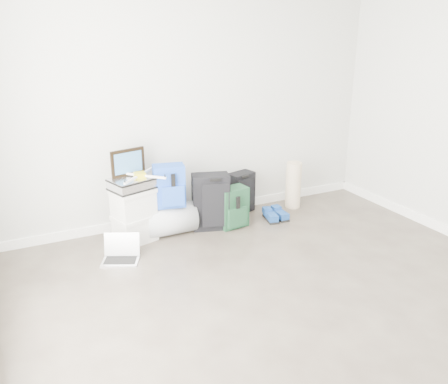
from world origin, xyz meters
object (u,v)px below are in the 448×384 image
large_suitcase (211,202)px  carry_on (241,192)px  duffel_bag (170,220)px  boxes_stack (134,215)px  laptop (121,254)px  briefcase (132,184)px

large_suitcase → carry_on: 0.60m
duffel_bag → boxes_stack: bearing=-180.0°
boxes_stack → laptop: 0.49m
carry_on → briefcase: bearing=173.6°
carry_on → laptop: (-1.62, -0.58, -0.19)m
boxes_stack → laptop: size_ratio=1.38×
boxes_stack → large_suitcase: size_ratio=0.92×
duffel_bag → laptop: (-0.63, -0.35, -0.11)m
boxes_stack → duffel_bag: bearing=-16.5°
duffel_bag → carry_on: 1.02m
boxes_stack → duffel_bag: size_ratio=1.06×
briefcase → large_suitcase: 0.91m
briefcase → laptop: bearing=-141.8°
carry_on → laptop: carry_on is taller
carry_on → laptop: bearing=-176.1°
briefcase → laptop: 0.71m
briefcase → boxes_stack: bearing=163.0°
briefcase → laptop: size_ratio=1.00×
briefcase → carry_on: size_ratio=0.85×
large_suitcase → briefcase: bearing=-166.6°
briefcase → carry_on: briefcase is taller
boxes_stack → laptop: boxes_stack is taller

